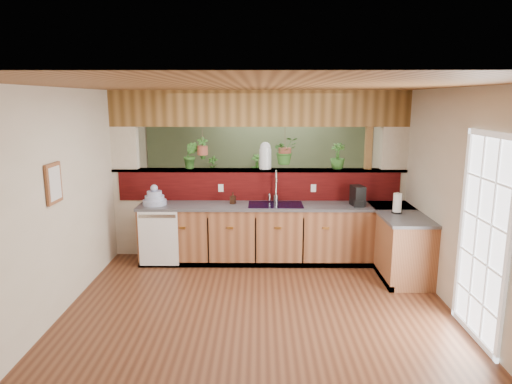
{
  "coord_description": "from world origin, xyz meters",
  "views": [
    {
      "loc": [
        0.01,
        -5.74,
        2.46
      ],
      "look_at": [
        -0.04,
        0.7,
        1.15
      ],
      "focal_mm": 32.0,
      "sensor_mm": 36.0,
      "label": 1
    }
  ],
  "objects_px": {
    "glass_jar": "(265,155)",
    "shelving_console": "(244,198)",
    "faucet": "(276,185)",
    "coffee_maker": "(358,197)",
    "soap_dispenser": "(233,198)",
    "paper_towel": "(397,204)",
    "dish_stack": "(155,199)"
  },
  "relations": [
    {
      "from": "paper_towel",
      "to": "soap_dispenser",
      "type": "bearing_deg",
      "value": 166.37
    },
    {
      "from": "dish_stack",
      "to": "paper_towel",
      "type": "height_order",
      "value": "dish_stack"
    },
    {
      "from": "paper_towel",
      "to": "shelving_console",
      "type": "relative_size",
      "value": 0.22
    },
    {
      "from": "faucet",
      "to": "glass_jar",
      "type": "relative_size",
      "value": 1.22
    },
    {
      "from": "coffee_maker",
      "to": "paper_towel",
      "type": "height_order",
      "value": "coffee_maker"
    },
    {
      "from": "faucet",
      "to": "glass_jar",
      "type": "distance_m",
      "value": 0.51
    },
    {
      "from": "coffee_maker",
      "to": "shelving_console",
      "type": "bearing_deg",
      "value": 117.77
    },
    {
      "from": "glass_jar",
      "to": "shelving_console",
      "type": "height_order",
      "value": "glass_jar"
    },
    {
      "from": "soap_dispenser",
      "to": "glass_jar",
      "type": "relative_size",
      "value": 0.42
    },
    {
      "from": "faucet",
      "to": "glass_jar",
      "type": "bearing_deg",
      "value": 125.25
    },
    {
      "from": "coffee_maker",
      "to": "glass_jar",
      "type": "bearing_deg",
      "value": 152.63
    },
    {
      "from": "soap_dispenser",
      "to": "paper_towel",
      "type": "xyz_separation_m",
      "value": [
        2.33,
        -0.56,
        0.05
      ]
    },
    {
      "from": "dish_stack",
      "to": "shelving_console",
      "type": "distance_m",
      "value": 2.67
    },
    {
      "from": "glass_jar",
      "to": "paper_towel",
      "type": "bearing_deg",
      "value": -25.71
    },
    {
      "from": "shelving_console",
      "to": "coffee_maker",
      "type": "bearing_deg",
      "value": -48.64
    },
    {
      "from": "paper_towel",
      "to": "glass_jar",
      "type": "distance_m",
      "value": 2.11
    },
    {
      "from": "dish_stack",
      "to": "paper_towel",
      "type": "xyz_separation_m",
      "value": [
        3.51,
        -0.48,
        0.04
      ]
    },
    {
      "from": "soap_dispenser",
      "to": "paper_towel",
      "type": "relative_size",
      "value": 0.59
    },
    {
      "from": "coffee_maker",
      "to": "soap_dispenser",
      "type": "bearing_deg",
      "value": 166.66
    },
    {
      "from": "glass_jar",
      "to": "soap_dispenser",
      "type": "bearing_deg",
      "value": -147.24
    },
    {
      "from": "coffee_maker",
      "to": "glass_jar",
      "type": "height_order",
      "value": "glass_jar"
    },
    {
      "from": "dish_stack",
      "to": "coffee_maker",
      "type": "height_order",
      "value": "dish_stack"
    },
    {
      "from": "faucet",
      "to": "soap_dispenser",
      "type": "bearing_deg",
      "value": -171.74
    },
    {
      "from": "paper_towel",
      "to": "faucet",
      "type": "bearing_deg",
      "value": 158.52
    },
    {
      "from": "paper_towel",
      "to": "shelving_console",
      "type": "distance_m",
      "value": 3.62
    },
    {
      "from": "faucet",
      "to": "coffee_maker",
      "type": "height_order",
      "value": "faucet"
    },
    {
      "from": "faucet",
      "to": "glass_jar",
      "type": "xyz_separation_m",
      "value": [
        -0.16,
        0.22,
        0.42
      ]
    },
    {
      "from": "paper_towel",
      "to": "dish_stack",
      "type": "bearing_deg",
      "value": 172.21
    },
    {
      "from": "glass_jar",
      "to": "shelving_console",
      "type": "xyz_separation_m",
      "value": [
        -0.41,
        1.9,
        -1.1
      ]
    },
    {
      "from": "soap_dispenser",
      "to": "glass_jar",
      "type": "distance_m",
      "value": 0.85
    },
    {
      "from": "faucet",
      "to": "coffee_maker",
      "type": "relative_size",
      "value": 1.71
    },
    {
      "from": "coffee_maker",
      "to": "glass_jar",
      "type": "xyz_separation_m",
      "value": [
        -1.38,
        0.44,
        0.56
      ]
    }
  ]
}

